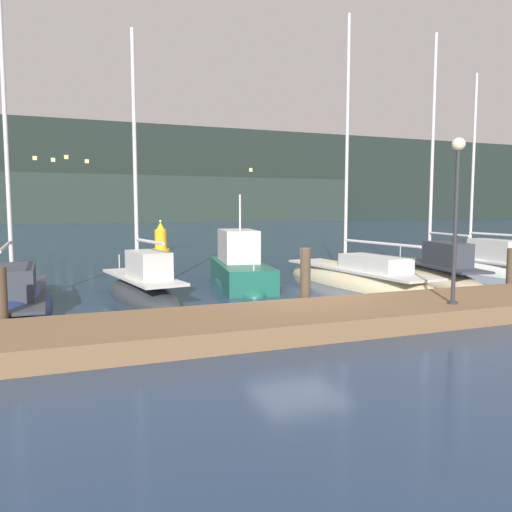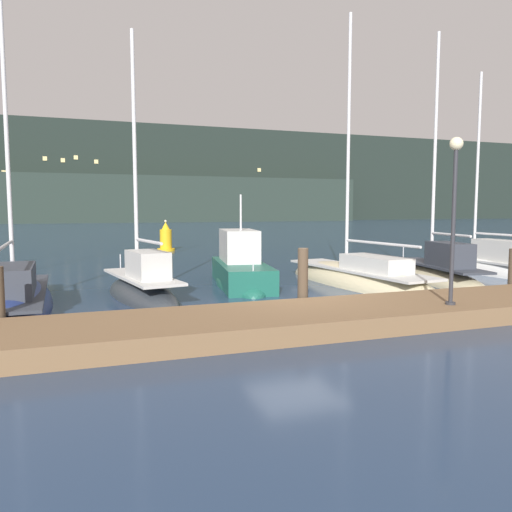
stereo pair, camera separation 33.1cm
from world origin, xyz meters
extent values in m
plane|color=navy|center=(0.00, 0.00, 0.00)|extent=(400.00, 400.00, 0.00)
cube|color=brown|center=(0.00, -2.05, 0.23)|extent=(39.10, 2.80, 0.45)
cylinder|color=#4C3D2D|center=(-7.37, -0.40, 0.77)|extent=(0.28, 0.28, 1.54)
cylinder|color=#4C3D2D|center=(0.00, -0.40, 0.87)|extent=(0.28, 0.28, 1.75)
cylinder|color=#4C3D2D|center=(7.37, -0.40, 0.77)|extent=(0.28, 0.28, 1.53)
ellipsoid|color=navy|center=(-7.49, 2.98, 0.00)|extent=(2.38, 7.97, 1.43)
cube|color=#333842|center=(-7.49, 2.98, 0.46)|extent=(2.00, 6.69, 0.08)
cube|color=#333842|center=(-7.46, 2.04, 0.89)|extent=(1.36, 2.57, 0.79)
cylinder|color=silver|center=(-7.51, 3.62, 6.05)|extent=(0.12, 0.12, 11.19)
cylinder|color=silver|center=(-7.45, 1.76, 1.85)|extent=(0.21, 3.72, 0.09)
cylinder|color=silver|center=(-7.60, 6.62, 0.71)|extent=(0.04, 0.04, 0.50)
ellipsoid|color=#2D3338|center=(-3.84, 3.22, 0.00)|extent=(2.44, 5.61, 1.19)
cube|color=silver|center=(-3.84, 3.22, 0.69)|extent=(2.05, 4.71, 0.08)
cube|color=silver|center=(-3.73, 2.57, 1.13)|extent=(1.20, 1.87, 0.81)
cylinder|color=silver|center=(-3.92, 3.64, 4.48)|extent=(0.12, 0.12, 7.57)
cylinder|color=silver|center=(-3.71, 2.48, 1.84)|extent=(0.50, 2.35, 0.09)
cylinder|color=silver|center=(-4.28, 5.67, 0.94)|extent=(0.04, 0.04, 0.50)
ellipsoid|color=#195647|center=(-0.07, 4.75, 0.00)|extent=(2.66, 5.95, 1.22)
cube|color=#195647|center=(-0.07, 4.75, 0.41)|extent=(2.43, 5.36, 0.83)
cube|color=silver|center=(0.02, 5.32, 1.42)|extent=(1.59, 2.68, 1.18)
cube|color=black|center=(0.20, 6.45, 1.60)|extent=(1.09, 0.40, 0.53)
cylinder|color=silver|center=(-0.05, 4.86, 2.66)|extent=(0.07, 0.07, 1.30)
cylinder|color=silver|center=(-0.45, 2.37, 1.13)|extent=(0.04, 0.04, 0.60)
ellipsoid|color=beige|center=(3.90, 3.27, 0.00)|extent=(2.74, 8.53, 1.61)
cube|color=silver|center=(3.90, 3.27, 0.60)|extent=(2.30, 7.16, 0.08)
cube|color=silver|center=(4.00, 2.27, 0.90)|extent=(1.40, 2.78, 0.52)
cylinder|color=silver|center=(3.83, 3.94, 5.21)|extent=(0.12, 0.12, 9.22)
cylinder|color=silver|center=(4.02, 2.04, 1.62)|extent=(0.48, 3.81, 0.09)
cylinder|color=silver|center=(3.50, 7.11, 0.85)|extent=(0.04, 0.04, 0.50)
ellipsoid|color=beige|center=(7.16, 2.86, 0.00)|extent=(2.49, 6.37, 1.14)
cube|color=#333842|center=(7.16, 2.86, 0.66)|extent=(2.09, 5.35, 0.08)
cube|color=#333842|center=(7.03, 2.13, 1.14)|extent=(1.20, 2.11, 0.87)
cylinder|color=silver|center=(7.24, 3.35, 5.01)|extent=(0.12, 0.12, 8.70)
cylinder|color=silver|center=(7.03, 2.12, 1.86)|extent=(0.51, 2.49, 0.09)
cylinder|color=silver|center=(7.64, 5.68, 0.91)|extent=(0.04, 0.04, 0.50)
ellipsoid|color=white|center=(11.00, 4.59, 0.00)|extent=(1.57, 6.83, 1.62)
cube|color=silver|center=(11.00, 4.59, 0.55)|extent=(1.32, 5.73, 0.08)
cube|color=silver|center=(11.01, 3.77, 1.04)|extent=(0.92, 2.19, 0.90)
cylinder|color=silver|center=(11.00, 5.14, 4.62)|extent=(0.12, 0.12, 8.14)
cylinder|color=silver|center=(11.01, 3.57, 1.72)|extent=(0.12, 3.12, 0.09)
cylinder|color=silver|center=(10.97, 7.72, 0.80)|extent=(0.04, 0.04, 0.50)
cylinder|color=silver|center=(14.91, 7.38, 0.93)|extent=(0.04, 0.04, 0.50)
cylinder|color=gold|center=(-0.19, 20.64, 0.08)|extent=(1.17, 1.17, 0.16)
cylinder|color=gold|center=(-0.19, 20.64, 0.79)|extent=(0.78, 0.78, 1.26)
cone|color=gold|center=(-0.19, 20.64, 1.67)|extent=(0.55, 0.55, 0.50)
sphere|color=#F9EAB7|center=(-0.19, 20.64, 1.97)|extent=(0.16, 0.16, 0.16)
cylinder|color=#2D2D33|center=(2.93, -2.70, 0.48)|extent=(0.24, 0.24, 0.06)
cylinder|color=#2D2D33|center=(2.93, -2.70, 2.36)|extent=(0.10, 0.10, 3.70)
sphere|color=#F9EAB7|center=(2.93, -2.70, 4.35)|extent=(0.32, 0.32, 0.32)
cube|color=#1E2823|center=(0.00, 102.98, 10.30)|extent=(240.00, 16.00, 20.60)
cube|color=#F4DB8C|center=(50.18, 94.93, 9.06)|extent=(0.80, 0.10, 0.80)
cube|color=#F4DB8C|center=(18.26, 94.93, 4.24)|extent=(0.80, 0.10, 0.80)
cube|color=#F4DB8C|center=(-9.50, 94.93, 3.70)|extent=(0.80, 0.10, 0.80)
cube|color=#F4DB8C|center=(-8.07, 94.93, 12.35)|extent=(0.80, 0.10, 0.80)
cube|color=#F4DB8C|center=(15.00, 94.93, 1.37)|extent=(0.80, 0.10, 0.80)
cube|color=#F4DB8C|center=(-10.93, 94.93, 9.29)|extent=(0.80, 0.10, 0.80)
cube|color=#F4DB8C|center=(33.48, 94.93, 11.51)|extent=(0.80, 0.10, 0.80)
cube|color=#F4DB8C|center=(-5.62, 94.93, 12.98)|extent=(0.80, 0.10, 0.80)
cube|color=#F4DB8C|center=(-1.75, 94.93, 12.28)|extent=(0.80, 0.10, 0.80)
cube|color=#F4DB8C|center=(-11.36, 94.93, 12.58)|extent=(0.80, 0.10, 0.80)
camera|label=1|loc=(-5.97, -12.37, 2.81)|focal=35.00mm
camera|label=2|loc=(-5.66, -12.49, 2.81)|focal=35.00mm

